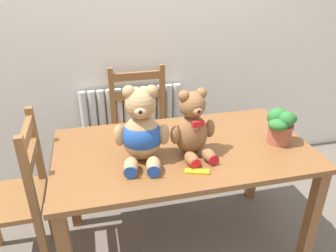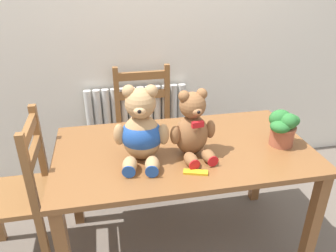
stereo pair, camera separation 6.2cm
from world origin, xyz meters
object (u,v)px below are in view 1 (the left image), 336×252
Objects in this scene: teddy_bear_left at (142,132)px; chocolate_bar at (197,172)px; wooden_chair_side at (17,199)px; teddy_bear_right at (193,127)px; wooden_chair_behind at (142,133)px; potted_plant at (281,124)px.

chocolate_bar is (0.24, -0.19, -0.16)m from teddy_bear_left.
chocolate_bar is at bearing -110.10° from wooden_chair_side.
teddy_bear_left reaches higher than teddy_bear_right.
wooden_chair_behind is at bearing 97.21° from chocolate_bar.
wooden_chair_side is 7.80× the size of chocolate_bar.
potted_plant is (0.79, -0.01, -0.04)m from teddy_bear_left.
teddy_bear_right is 0.24m from chocolate_bar.
wooden_chair_side is at bearing -17.47° from teddy_bear_right.
teddy_bear_left is at bearing 179.37° from potted_plant.
wooden_chair_behind is at bearing -88.07° from teddy_bear_left.
teddy_bear_left is at bearing 141.88° from chocolate_bar.
wooden_chair_behind is 2.64× the size of teddy_bear_right.
chocolate_bar is at bearing -162.01° from potted_plant.
teddy_bear_left is 0.27m from teddy_bear_right.
potted_plant is at bearing -96.31° from wooden_chair_side.
potted_plant is 1.74× the size of chocolate_bar.
wooden_chair_side is 2.32× the size of teddy_bear_left.
potted_plant is 0.59m from chocolate_bar.
teddy_bear_left is (-0.12, -0.79, 0.42)m from wooden_chair_behind.
potted_plant is at bearing 130.21° from wooden_chair_behind.
wooden_chair_behind reaches higher than wooden_chair_side.
chocolate_bar is (-0.03, -0.18, -0.15)m from teddy_bear_right.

